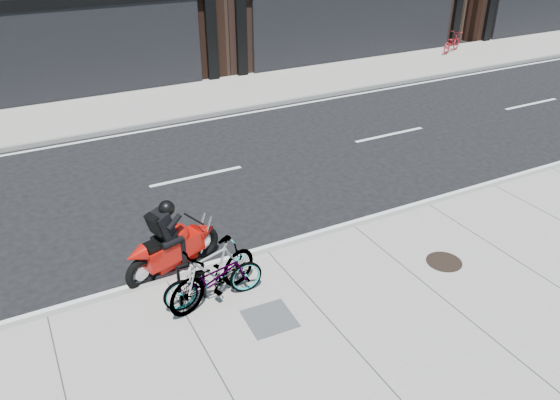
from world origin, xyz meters
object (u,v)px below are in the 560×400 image
motorcycle (177,242)px  utility_grate (270,319)px  bike_rack (191,279)px  manhole_cover (444,262)px  bicycle_far (452,43)px  bicycle_rear (213,272)px  bicycle_front (213,278)px

motorcycle → utility_grate: motorcycle is taller
bike_rack → manhole_cover: bearing=-13.5°
bike_rack → manhole_cover: 4.68m
bicycle_far → manhole_cover: 16.85m
bicycle_rear → bicycle_far: bearing=106.9°
bicycle_far → bicycle_front: bearing=100.7°
utility_grate → bicycle_front: bearing=124.4°
bicycle_front → bicycle_rear: bearing=-29.9°
bicycle_front → manhole_cover: 4.32m
bike_rack → utility_grate: (0.94, -0.99, -0.47)m
motorcycle → utility_grate: 2.34m
motorcycle → bicycle_far: size_ratio=1.23×
motorcycle → bicycle_far: 18.83m
motorcycle → utility_grate: bearing=-87.5°
bicycle_rear → manhole_cover: bicycle_rear is taller
bike_rack → bicycle_far: bicycle_far is taller
motorcycle → utility_grate: size_ratio=2.63×
bicycle_front → motorcycle: (-0.20, 1.28, 0.03)m
bicycle_front → bicycle_rear: 0.09m
manhole_cover → bicycle_far: bearing=46.6°
manhole_cover → bicycle_rear: bearing=166.6°
motorcycle → bike_rack: bearing=-114.6°
bicycle_front → motorcycle: motorcycle is taller
motorcycle → bicycle_rear: bearing=-98.1°
bicycle_front → utility_grate: (0.60, -0.87, -0.45)m
bike_rack → utility_grate: bike_rack is taller
bike_rack → motorcycle: motorcycle is taller
bicycle_rear → utility_grate: size_ratio=2.41×
bicycle_far → manhole_cover: (-11.58, -12.24, -0.41)m
bicycle_rear → motorcycle: bearing=171.1°
bicycle_rear → manhole_cover: size_ratio=2.74×
bike_rack → bicycle_rear: (0.35, -0.09, 0.07)m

